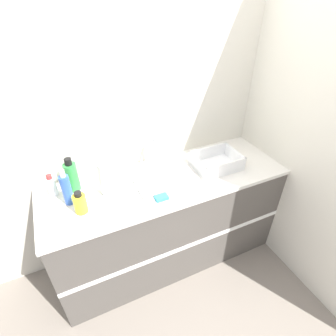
{
  "coord_description": "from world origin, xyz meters",
  "views": [
    {
      "loc": [
        -0.67,
        -1.15,
        2.12
      ],
      "look_at": [
        -0.01,
        0.28,
        1.02
      ],
      "focal_mm": 28.0,
      "sensor_mm": 36.0,
      "label": 1
    }
  ],
  "objects": [
    {
      "name": "bottle_white_spray",
      "position": [
        -0.81,
        0.48,
        0.98
      ],
      "size": [
        0.07,
        0.07,
        0.17
      ],
      "color": "white",
      "rests_on": "counter_cabinet"
    },
    {
      "name": "bottle_blue",
      "position": [
        -0.72,
        0.34,
        1.02
      ],
      "size": [
        0.06,
        0.06,
        0.27
      ],
      "color": "#2D56B7",
      "rests_on": "counter_cabinet"
    },
    {
      "name": "sponge",
      "position": [
        -0.13,
        0.11,
        0.92
      ],
      "size": [
        0.09,
        0.06,
        0.02
      ],
      "color": "#3399BF",
      "rests_on": "counter_cabinet"
    },
    {
      "name": "bottle_green",
      "position": [
        -0.66,
        0.48,
        1.02
      ],
      "size": [
        0.09,
        0.09,
        0.26
      ],
      "color": "#2D8C3D",
      "rests_on": "counter_cabinet"
    },
    {
      "name": "bottle_yellow",
      "position": [
        -0.66,
        0.22,
        0.97
      ],
      "size": [
        0.08,
        0.08,
        0.16
      ],
      "color": "yellow",
      "rests_on": "counter_cabinet"
    },
    {
      "name": "sink",
      "position": [
        -0.02,
        0.35,
        0.92
      ],
      "size": [
        0.46,
        0.38,
        0.27
      ],
      "color": "silver",
      "rests_on": "counter_cabinet"
    },
    {
      "name": "dish_rack",
      "position": [
        0.42,
        0.29,
        0.94
      ],
      "size": [
        0.37,
        0.28,
        0.12
      ],
      "color": "white",
      "rests_on": "counter_cabinet"
    },
    {
      "name": "wall_right",
      "position": [
        0.97,
        0.31,
        1.3
      ],
      "size": [
        0.06,
        2.62,
        2.6
      ],
      "color": "beige",
      "rests_on": "ground_plane"
    },
    {
      "name": "paper_towel_roll",
      "position": [
        -0.44,
        0.34,
        1.03
      ],
      "size": [
        0.12,
        0.12,
        0.25
      ],
      "color": "#4C4C51",
      "rests_on": "counter_cabinet"
    },
    {
      "name": "counter_cabinet",
      "position": [
        0.0,
        0.31,
        0.45
      ],
      "size": [
        1.9,
        0.65,
        0.9
      ],
      "color": "#514C47",
      "rests_on": "ground_plane"
    },
    {
      "name": "ground_plane",
      "position": [
        0.0,
        0.0,
        0.0
      ],
      "size": [
        12.0,
        12.0,
        0.0
      ],
      "primitive_type": "plane",
      "color": "slate"
    },
    {
      "name": "wall_back",
      "position": [
        0.0,
        0.65,
        1.3
      ],
      "size": [
        4.28,
        0.06,
        2.6
      ],
      "color": "beige",
      "rests_on": "ground_plane"
    }
  ]
}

